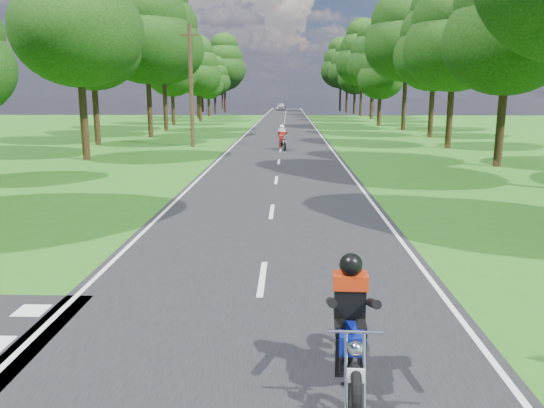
{
  "coord_description": "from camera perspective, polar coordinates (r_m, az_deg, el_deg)",
  "views": [
    {
      "loc": [
        0.5,
        -7.9,
        3.6
      ],
      "look_at": [
        0.13,
        4.0,
        1.1
      ],
      "focal_mm": 35.0,
      "sensor_mm": 36.0,
      "label": 1
    }
  ],
  "objects": [
    {
      "name": "ground",
      "position": [
        8.7,
        -1.71,
        -12.61
      ],
      "size": [
        160.0,
        160.0,
        0.0
      ],
      "primitive_type": "plane",
      "color": "#265914",
      "rests_on": "ground"
    },
    {
      "name": "main_road",
      "position": [
        58.02,
        1.28,
        8.32
      ],
      "size": [
        7.0,
        140.0,
        0.02
      ],
      "primitive_type": "cube",
      "color": "black",
      "rests_on": "ground"
    },
    {
      "name": "road_markings",
      "position": [
        56.15,
        1.12,
        8.22
      ],
      "size": [
        7.4,
        140.0,
        0.01
      ],
      "color": "silver",
      "rests_on": "main_road"
    },
    {
      "name": "treeline",
      "position": [
        68.13,
        2.64,
        15.78
      ],
      "size": [
        40.0,
        115.35,
        14.78
      ],
      "color": "black",
      "rests_on": "ground"
    },
    {
      "name": "telegraph_pole",
      "position": [
        36.49,
        -8.7,
        12.48
      ],
      "size": [
        1.2,
        0.26,
        8.0
      ],
      "color": "#382616",
      "rests_on": "ground"
    },
    {
      "name": "rider_near_blue",
      "position": [
        6.76,
        8.45,
        -12.42
      ],
      "size": [
        0.74,
        1.99,
        1.64
      ],
      "primitive_type": null,
      "rotation": [
        0.0,
        0.0,
        -0.04
      ],
      "color": "#0D1C98",
      "rests_on": "main_road"
    },
    {
      "name": "rider_far_red",
      "position": [
        34.04,
        1.13,
        7.18
      ],
      "size": [
        0.98,
        2.0,
        1.6
      ],
      "primitive_type": null,
      "rotation": [
        0.0,
        0.0,
        0.18
      ],
      "color": "#A20C21",
      "rests_on": "main_road"
    },
    {
      "name": "distant_car",
      "position": [
        112.87,
        0.99,
        10.44
      ],
      "size": [
        2.11,
        4.61,
        1.53
      ],
      "primitive_type": "imported",
      "rotation": [
        0.0,
        0.0,
        -0.07
      ],
      "color": "#B9BBC0",
      "rests_on": "main_road"
    }
  ]
}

